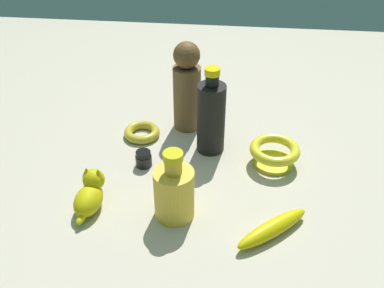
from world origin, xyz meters
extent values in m
plane|color=#BCB29E|center=(0.00, 0.00, 0.00)|extent=(2.00, 2.00, 0.00)
cylinder|color=gold|center=(-0.02, -0.16, 0.06)|extent=(0.09, 0.09, 0.12)
cylinder|color=gold|center=(-0.02, -0.16, 0.13)|extent=(0.04, 0.04, 0.03)
cylinder|color=#C2BB0F|center=(-0.02, -0.16, 0.16)|extent=(0.04, 0.04, 0.02)
torus|color=gold|center=(-0.15, 0.13, 0.01)|extent=(0.10, 0.10, 0.02)
cylinder|color=brown|center=(-0.04, 0.19, 0.09)|extent=(0.10, 0.10, 0.18)
sphere|color=brown|center=(-0.04, 0.19, 0.22)|extent=(0.07, 0.07, 0.07)
cylinder|color=black|center=(0.04, 0.09, 0.09)|extent=(0.07, 0.07, 0.19)
cylinder|color=black|center=(0.04, 0.09, 0.20)|extent=(0.03, 0.03, 0.03)
cylinder|color=#DCC507|center=(0.04, 0.09, 0.23)|extent=(0.04, 0.04, 0.02)
cylinder|color=black|center=(-0.12, 0.00, 0.01)|extent=(0.04, 0.04, 0.03)
cylinder|color=gold|center=(-0.12, 0.00, 0.03)|extent=(0.03, 0.03, 0.00)
cylinder|color=black|center=(-0.12, 0.00, 0.04)|extent=(0.04, 0.04, 0.01)
ellipsoid|color=#D1BD08|center=(0.19, -0.20, 0.02)|extent=(0.17, 0.15, 0.04)
cylinder|color=gold|center=(0.20, 0.04, 0.01)|extent=(0.10, 0.10, 0.01)
torus|color=yellow|center=(0.20, 0.04, 0.04)|extent=(0.13, 0.13, 0.02)
ellipsoid|color=#BCAF0A|center=(-0.21, -0.17, 0.03)|extent=(0.07, 0.10, 0.06)
sphere|color=#BCAF0A|center=(-0.21, -0.13, 0.05)|extent=(0.05, 0.05, 0.05)
cone|color=#BCAF0A|center=(-0.22, -0.13, 0.08)|extent=(0.02, 0.02, 0.02)
cone|color=#BCAF0A|center=(-0.19, -0.13, 0.08)|extent=(0.02, 0.02, 0.02)
ellipsoid|color=#BCAF0A|center=(-0.21, -0.21, 0.02)|extent=(0.02, 0.04, 0.02)
camera|label=1|loc=(0.10, -0.86, 0.69)|focal=41.42mm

